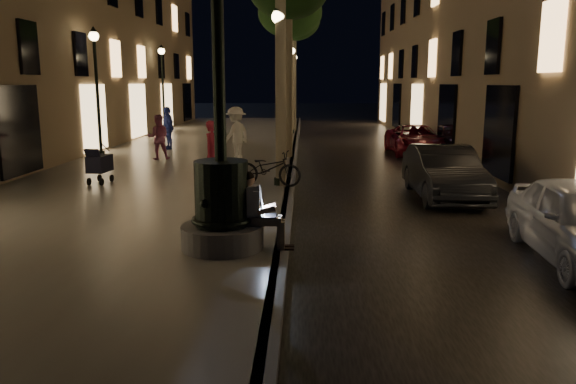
{
  "coord_description": "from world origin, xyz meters",
  "views": [
    {
      "loc": [
        0.38,
        -7.19,
        2.98
      ],
      "look_at": [
        0.09,
        3.0,
        0.98
      ],
      "focal_mm": 35.0,
      "sensor_mm": 36.0,
      "label": 1
    }
  ],
  "objects_px": {
    "pedestrian_white": "(236,134)",
    "pedestrian_blue": "(168,128)",
    "tree_far": "(294,21)",
    "car_third": "(415,140)",
    "bicycle": "(268,168)",
    "seated_man_laptop": "(258,208)",
    "lamp_curb_d": "(294,78)",
    "pedestrian_red": "(213,151)",
    "lamp_left_b": "(96,75)",
    "lamp_curb_c": "(292,77)",
    "lamp_curb_a": "(279,72)",
    "tree_third": "(290,13)",
    "lamp_left_c": "(163,78)",
    "pedestrian_pink": "(158,137)",
    "fountain_lamppost": "(221,190)",
    "car_second": "(444,173)",
    "lamp_curb_b": "(288,76)",
    "stroller": "(99,164)"
  },
  "relations": [
    {
      "from": "lamp_curb_c",
      "to": "lamp_curb_a",
      "type": "bearing_deg",
      "value": -90.0
    },
    {
      "from": "fountain_lamppost",
      "to": "pedestrian_blue",
      "type": "height_order",
      "value": "fountain_lamppost"
    },
    {
      "from": "fountain_lamppost",
      "to": "lamp_curb_a",
      "type": "xyz_separation_m",
      "value": [
        0.7,
        6.0,
        2.02
      ]
    },
    {
      "from": "fountain_lamppost",
      "to": "seated_man_laptop",
      "type": "bearing_deg",
      "value": -0.0
    },
    {
      "from": "lamp_curb_d",
      "to": "pedestrian_red",
      "type": "bearing_deg",
      "value": -94.6
    },
    {
      "from": "pedestrian_pink",
      "to": "fountain_lamppost",
      "type": "bearing_deg",
      "value": 96.77
    },
    {
      "from": "pedestrian_red",
      "to": "bicycle",
      "type": "bearing_deg",
      "value": -82.65
    },
    {
      "from": "lamp_curb_b",
      "to": "pedestrian_blue",
      "type": "xyz_separation_m",
      "value": [
        -5.06,
        0.35,
        -2.15
      ]
    },
    {
      "from": "seated_man_laptop",
      "to": "stroller",
      "type": "distance_m",
      "value": 7.81
    },
    {
      "from": "tree_far",
      "to": "lamp_curb_d",
      "type": "height_order",
      "value": "tree_far"
    },
    {
      "from": "tree_third",
      "to": "lamp_curb_d",
      "type": "bearing_deg",
      "value": 90.0
    },
    {
      "from": "tree_third",
      "to": "stroller",
      "type": "bearing_deg",
      "value": -112.74
    },
    {
      "from": "lamp_curb_b",
      "to": "stroller",
      "type": "xyz_separation_m",
      "value": [
        -5.0,
        -7.93,
        -2.48
      ]
    },
    {
      "from": "tree_third",
      "to": "pedestrian_blue",
      "type": "xyz_separation_m",
      "value": [
        -5.06,
        -3.65,
        -5.05
      ]
    },
    {
      "from": "tree_third",
      "to": "bicycle",
      "type": "height_order",
      "value": "tree_third"
    },
    {
      "from": "lamp_curb_a",
      "to": "lamp_left_b",
      "type": "bearing_deg",
      "value": 139.8
    },
    {
      "from": "tree_far",
      "to": "lamp_left_c",
      "type": "xyz_separation_m",
      "value": [
        -7.18,
        -2.0,
        -3.2
      ]
    },
    {
      "from": "lamp_left_b",
      "to": "pedestrian_white",
      "type": "xyz_separation_m",
      "value": [
        5.37,
        -1.36,
        -2.07
      ]
    },
    {
      "from": "lamp_curb_c",
      "to": "car_third",
      "type": "bearing_deg",
      "value": -54.9
    },
    {
      "from": "fountain_lamppost",
      "to": "seated_man_laptop",
      "type": "distance_m",
      "value": 0.69
    },
    {
      "from": "tree_far",
      "to": "lamp_curb_b",
      "type": "bearing_deg",
      "value": -90.46
    },
    {
      "from": "bicycle",
      "to": "seated_man_laptop",
      "type": "bearing_deg",
      "value": -165.2
    },
    {
      "from": "lamp_left_c",
      "to": "car_second",
      "type": "height_order",
      "value": "lamp_left_c"
    },
    {
      "from": "lamp_curb_c",
      "to": "car_second",
      "type": "relative_size",
      "value": 1.16
    },
    {
      "from": "tree_third",
      "to": "car_second",
      "type": "relative_size",
      "value": 1.73
    },
    {
      "from": "lamp_curb_c",
      "to": "car_third",
      "type": "xyz_separation_m",
      "value": [
        5.35,
        -7.61,
        -2.62
      ]
    },
    {
      "from": "lamp_curb_c",
      "to": "pedestrian_white",
      "type": "relative_size",
      "value": 2.48
    },
    {
      "from": "pedestrian_pink",
      "to": "lamp_curb_d",
      "type": "bearing_deg",
      "value": -116.47
    },
    {
      "from": "lamp_left_b",
      "to": "fountain_lamppost",
      "type": "bearing_deg",
      "value": -61.93
    },
    {
      "from": "lamp_curb_a",
      "to": "lamp_left_b",
      "type": "distance_m",
      "value": 9.3
    },
    {
      "from": "car_third",
      "to": "lamp_curb_c",
      "type": "bearing_deg",
      "value": 124.43
    },
    {
      "from": "lamp_curb_b",
      "to": "pedestrian_white",
      "type": "height_order",
      "value": "lamp_curb_b"
    },
    {
      "from": "stroller",
      "to": "pedestrian_white",
      "type": "xyz_separation_m",
      "value": [
        3.26,
        4.57,
        0.41
      ]
    },
    {
      "from": "seated_man_laptop",
      "to": "lamp_curb_a",
      "type": "xyz_separation_m",
      "value": [
        0.09,
        6.0,
        2.33
      ]
    },
    {
      "from": "seated_man_laptop",
      "to": "bicycle",
      "type": "height_order",
      "value": "seated_man_laptop"
    },
    {
      "from": "tree_third",
      "to": "lamp_curb_d",
      "type": "height_order",
      "value": "tree_third"
    },
    {
      "from": "lamp_curb_d",
      "to": "pedestrian_pink",
      "type": "distance_m",
      "value": 19.61
    },
    {
      "from": "lamp_left_c",
      "to": "lamp_curb_a",
      "type": "bearing_deg",
      "value": -66.07
    },
    {
      "from": "seated_man_laptop",
      "to": "pedestrian_white",
      "type": "bearing_deg",
      "value": 98.8
    },
    {
      "from": "seated_man_laptop",
      "to": "pedestrian_pink",
      "type": "distance_m",
      "value": 11.97
    },
    {
      "from": "lamp_curb_b",
      "to": "car_second",
      "type": "distance_m",
      "value": 10.09
    },
    {
      "from": "lamp_curb_b",
      "to": "bicycle",
      "type": "bearing_deg",
      "value": -92.01
    },
    {
      "from": "tree_far",
      "to": "stroller",
      "type": "xyz_separation_m",
      "value": [
        -5.08,
        -17.93,
        -5.68
      ]
    },
    {
      "from": "lamp_left_c",
      "to": "car_third",
      "type": "bearing_deg",
      "value": -31.43
    },
    {
      "from": "tree_far",
      "to": "car_third",
      "type": "xyz_separation_m",
      "value": [
        5.27,
        -9.61,
        -5.82
      ]
    },
    {
      "from": "lamp_curb_a",
      "to": "tree_far",
      "type": "bearing_deg",
      "value": 89.75
    },
    {
      "from": "tree_far",
      "to": "car_third",
      "type": "bearing_deg",
      "value": -61.27
    },
    {
      "from": "lamp_curb_d",
      "to": "pedestrian_red",
      "type": "xyz_separation_m",
      "value": [
        -1.89,
        -23.45,
        -2.17
      ]
    },
    {
      "from": "pedestrian_white",
      "to": "pedestrian_blue",
      "type": "distance_m",
      "value": 4.98
    },
    {
      "from": "bicycle",
      "to": "lamp_curb_c",
      "type": "bearing_deg",
      "value": 11.86
    }
  ]
}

